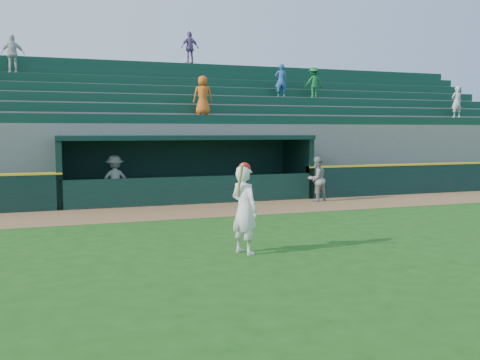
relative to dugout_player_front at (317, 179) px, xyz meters
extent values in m
plane|color=#1D4D13|center=(-4.50, -5.77, -0.83)|extent=(120.00, 120.00, 0.00)
cube|color=brown|center=(-4.50, -0.87, -0.83)|extent=(40.00, 3.00, 0.01)
cube|color=black|center=(7.75, 0.78, -0.23)|extent=(15.50, 0.30, 1.20)
cube|color=yellow|center=(7.75, 0.78, 0.40)|extent=(15.50, 0.32, 0.06)
imported|color=gray|center=(0.00, 0.00, 0.00)|extent=(0.95, 0.83, 1.67)
imported|color=#9E9D98|center=(-7.20, 1.72, 0.04)|extent=(1.13, 0.65, 1.75)
cube|color=slate|center=(-4.50, 1.93, -0.81)|extent=(9.00, 2.60, 0.04)
cube|color=black|center=(-9.10, 1.93, 0.32)|extent=(0.20, 2.60, 2.30)
cube|color=black|center=(0.10, 1.93, 0.32)|extent=(0.20, 2.60, 2.30)
cube|color=black|center=(-4.50, 3.23, 0.32)|extent=(9.40, 0.20, 2.30)
cube|color=black|center=(-4.50, 1.93, 1.55)|extent=(9.40, 2.80, 0.16)
cube|color=black|center=(-4.50, 0.71, -0.33)|extent=(9.00, 0.16, 1.00)
cube|color=brown|center=(-4.50, 2.73, -0.58)|extent=(8.40, 0.45, 0.10)
cube|color=slate|center=(-4.50, 3.75, 0.62)|extent=(34.00, 0.85, 2.91)
cube|color=#0F3828|center=(-4.50, 3.63, 2.26)|extent=(34.00, 0.60, 0.36)
cube|color=slate|center=(-4.50, 4.60, 0.85)|extent=(34.00, 0.85, 3.36)
cube|color=#0F3828|center=(-4.50, 4.48, 2.71)|extent=(34.00, 0.60, 0.36)
cube|color=slate|center=(-4.50, 5.45, 1.07)|extent=(34.00, 0.85, 3.81)
cube|color=#0F3828|center=(-4.50, 5.33, 3.16)|extent=(34.00, 0.60, 0.36)
cube|color=slate|center=(-4.50, 6.30, 1.30)|extent=(34.00, 0.85, 4.26)
cube|color=#0F3828|center=(-4.50, 6.18, 3.61)|extent=(34.00, 0.60, 0.36)
cube|color=slate|center=(-4.50, 7.15, 1.52)|extent=(34.00, 0.85, 4.71)
cube|color=#0F3828|center=(-4.50, 7.03, 4.06)|extent=(34.00, 0.60, 0.36)
cube|color=slate|center=(-4.50, 8.00, 1.75)|extent=(34.00, 0.85, 5.16)
cube|color=#0F3828|center=(-4.50, 7.88, 4.51)|extent=(34.00, 0.60, 0.36)
cube|color=slate|center=(-4.50, 8.85, 1.97)|extent=(34.00, 0.85, 5.61)
cube|color=#0F3828|center=(-4.50, 8.73, 4.96)|extent=(34.00, 0.60, 0.36)
cube|color=slate|center=(-4.50, 9.43, 1.97)|extent=(34.50, 0.30, 5.61)
imported|color=#D95A18|center=(-3.38, 3.65, 3.24)|extent=(0.84, 0.59, 1.61)
imported|color=beige|center=(-10.75, 7.05, 5.04)|extent=(0.94, 0.39, 1.60)
imported|color=#285993|center=(0.86, 5.35, 4.11)|extent=(0.63, 0.48, 1.55)
imported|color=#17682F|center=(2.55, 5.35, 4.07)|extent=(0.95, 0.54, 1.46)
imported|color=#885A9B|center=(-2.63, 8.75, 5.94)|extent=(1.00, 0.57, 1.60)
imported|color=silver|center=(9.51, 3.65, 3.20)|extent=(0.57, 0.39, 1.53)
imported|color=white|center=(-5.44, -7.14, 0.12)|extent=(0.71, 0.82, 1.90)
sphere|color=#AF1809|center=(-5.44, -7.14, 1.00)|extent=(0.27, 0.27, 0.27)
cylinder|color=tan|center=(-5.62, -7.36, 0.77)|extent=(0.14, 0.53, 0.76)
camera|label=1|loc=(-9.26, -17.78, 1.80)|focal=40.00mm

